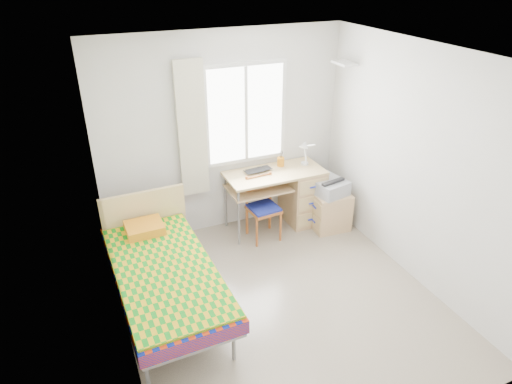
{
  "coord_description": "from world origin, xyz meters",
  "views": [
    {
      "loc": [
        -1.76,
        -3.43,
        3.34
      ],
      "look_at": [
        -0.06,
        0.55,
        1.08
      ],
      "focal_mm": 32.0,
      "sensor_mm": 36.0,
      "label": 1
    }
  ],
  "objects_px": {
    "chair": "(263,203)",
    "cabinet": "(329,210)",
    "bed": "(163,270)",
    "desk": "(298,193)",
    "printer": "(328,186)"
  },
  "relations": [
    {
      "from": "desk",
      "to": "printer",
      "type": "height_order",
      "value": "desk"
    },
    {
      "from": "bed",
      "to": "chair",
      "type": "bearing_deg",
      "value": 27.35
    },
    {
      "from": "printer",
      "to": "cabinet",
      "type": "bearing_deg",
      "value": -64.94
    },
    {
      "from": "cabinet",
      "to": "bed",
      "type": "bearing_deg",
      "value": -161.47
    },
    {
      "from": "bed",
      "to": "printer",
      "type": "bearing_deg",
      "value": 14.58
    },
    {
      "from": "chair",
      "to": "cabinet",
      "type": "xyz_separation_m",
      "value": [
        0.92,
        -0.17,
        -0.22
      ]
    },
    {
      "from": "desk",
      "to": "printer",
      "type": "relative_size",
      "value": 2.48
    },
    {
      "from": "bed",
      "to": "chair",
      "type": "xyz_separation_m",
      "value": [
        1.49,
        0.83,
        0.05
      ]
    },
    {
      "from": "cabinet",
      "to": "printer",
      "type": "height_order",
      "value": "printer"
    },
    {
      "from": "desk",
      "to": "chair",
      "type": "height_order",
      "value": "chair"
    },
    {
      "from": "desk",
      "to": "cabinet",
      "type": "height_order",
      "value": "desk"
    },
    {
      "from": "desk",
      "to": "cabinet",
      "type": "xyz_separation_m",
      "value": [
        0.32,
        -0.34,
        -0.18
      ]
    },
    {
      "from": "desk",
      "to": "printer",
      "type": "bearing_deg",
      "value": -45.69
    },
    {
      "from": "chair",
      "to": "cabinet",
      "type": "distance_m",
      "value": 0.96
    },
    {
      "from": "cabinet",
      "to": "chair",
      "type": "bearing_deg",
      "value": 172.76
    }
  ]
}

